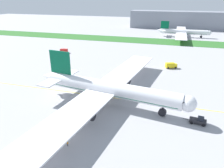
% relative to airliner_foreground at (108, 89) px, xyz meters
% --- Properties ---
extents(ground_plane, '(600.00, 600.00, 0.00)m').
position_rel_airliner_foreground_xyz_m(ground_plane, '(-3.75, 2.31, -5.48)').
color(ground_plane, '#9E9EA3').
rests_on(ground_plane, ground).
extents(apron_taxi_line, '(280.00, 0.36, 0.01)m').
position_rel_airliner_foreground_xyz_m(apron_taxi_line, '(-3.75, 4.79, -5.48)').
color(apron_taxi_line, yellow).
rests_on(apron_taxi_line, ground).
extents(grass_median_strip, '(320.00, 24.00, 0.10)m').
position_rel_airliner_foreground_xyz_m(grass_median_strip, '(-3.75, 110.37, -5.43)').
color(grass_median_strip, '#2D6628').
rests_on(grass_median_strip, ground).
extents(airliner_foreground, '(54.12, 87.63, 16.13)m').
position_rel_airliner_foreground_xyz_m(airliner_foreground, '(0.00, 0.00, 0.00)').
color(airliner_foreground, white).
rests_on(airliner_foreground, ground).
extents(pushback_tug, '(6.43, 2.85, 2.24)m').
position_rel_airliner_foreground_xyz_m(pushback_tug, '(28.07, -4.10, -4.46)').
color(pushback_tug, '#26262B').
rests_on(pushback_tug, ground).
extents(ground_crew_wingwalker_port, '(0.52, 0.48, 1.74)m').
position_rel_airliner_foreground_xyz_m(ground_crew_wingwalker_port, '(-11.94, -16.85, -4.42)').
color(ground_crew_wingwalker_port, black).
rests_on(ground_crew_wingwalker_port, ground).
extents(ground_crew_marshaller_front, '(0.48, 0.42, 1.57)m').
position_rel_airliner_foreground_xyz_m(ground_crew_marshaller_front, '(-6.18, -2.77, -4.53)').
color(ground_crew_marshaller_front, black).
rests_on(ground_crew_marshaller_front, ground).
extents(ground_crew_wingwalker_starboard, '(0.47, 0.42, 1.56)m').
position_rel_airliner_foreground_xyz_m(ground_crew_wingwalker_starboard, '(-2.80, -23.30, -4.53)').
color(ground_crew_wingwalker_starboard, black).
rests_on(ground_crew_wingwalker_starboard, ground).
extents(service_truck_baggage_loader, '(4.80, 2.78, 2.49)m').
position_rel_airliner_foreground_xyz_m(service_truck_baggage_loader, '(-47.04, 57.07, -4.07)').
color(service_truck_baggage_loader, '#B21E19').
rests_on(service_truck_baggage_loader, ground).
extents(service_truck_fuel_bowser, '(5.95, 4.00, 2.78)m').
position_rel_airliner_foreground_xyz_m(service_truck_fuel_bowser, '(18.88, 44.64, -3.97)').
color(service_truck_fuel_bowser, yellow).
rests_on(service_truck_fuel_bowser, ground).
extents(parked_airliner_far_left, '(45.74, 73.71, 13.01)m').
position_rel_airliner_foreground_xyz_m(parked_airliner_far_left, '(25.17, 135.68, -1.06)').
color(parked_airliner_far_left, white).
rests_on(parked_airliner_far_left, ground).
extents(terminal_building, '(118.48, 20.00, 18.00)m').
position_rel_airliner_foreground_xyz_m(terminal_building, '(29.17, 187.94, 3.52)').
color(terminal_building, gray).
rests_on(terminal_building, ground).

